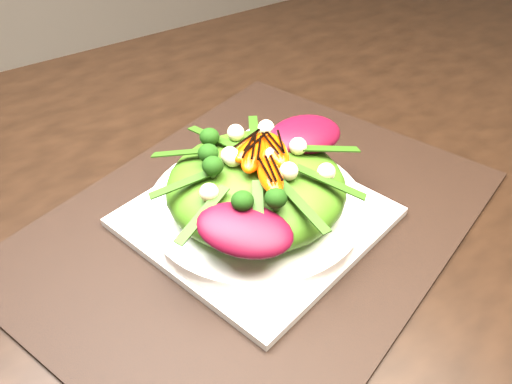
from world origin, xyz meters
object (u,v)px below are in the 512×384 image
dining_table (342,130)px  lettuce_mound (256,187)px  salad_bowl (256,208)px  placemat (256,221)px  orange_segment (254,152)px  plate_base (256,217)px

dining_table → lettuce_mound: dining_table is taller
salad_bowl → placemat: bearing=-45.0°
orange_segment → salad_bowl: bearing=-109.8°
dining_table → placemat: 0.27m
placemat → orange_segment: orange_segment is taller
placemat → plate_base: 0.01m
salad_bowl → orange_segment: (0.00, 0.01, 0.08)m
placemat → plate_base: plate_base is taller
placemat → lettuce_mound: (-0.00, 0.00, 0.05)m
dining_table → salad_bowl: bearing=-153.6°
plate_base → salad_bowl: size_ratio=1.02×
placemat → orange_segment: bearing=70.2°
placemat → salad_bowl: salad_bowl is taller
dining_table → placemat: size_ratio=2.90×
lettuce_mound → orange_segment: size_ratio=3.37×
dining_table → salad_bowl: (-0.24, -0.12, 0.04)m
dining_table → lettuce_mound: size_ratio=7.75×
plate_base → lettuce_mound: size_ratio=1.26×
dining_table → placemat: (-0.24, -0.12, 0.02)m
placemat → orange_segment: (0.00, 0.01, 0.10)m
salad_bowl → orange_segment: 0.08m
plate_base → orange_segment: orange_segment is taller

